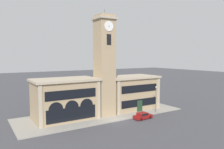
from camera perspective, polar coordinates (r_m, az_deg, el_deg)
name	(u,v)px	position (r m, az deg, el deg)	size (l,w,h in m)	color
ground_plane	(118,121)	(44.85, 1.56, -12.14)	(300.00, 300.00, 0.00)	#424247
sidewalk_kerb	(102,114)	(50.09, -2.59, -10.23)	(37.42, 12.85, 0.15)	gray
clock_tower	(105,66)	(47.44, -1.96, 2.31)	(4.34, 4.34, 23.06)	tan
town_hall_left_wing	(65,99)	(46.35, -12.15, -6.25)	(13.23, 8.08, 8.48)	tan
town_hall_right_wing	(130,92)	(54.34, 4.79, -4.68)	(13.29, 8.08, 8.19)	tan
parked_car_near	(143,116)	(46.74, 8.00, -10.59)	(4.12, 2.05, 1.35)	maroon
street_lamp	(156,95)	(51.22, 11.42, -5.37)	(0.36, 0.36, 6.06)	#4C4C51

